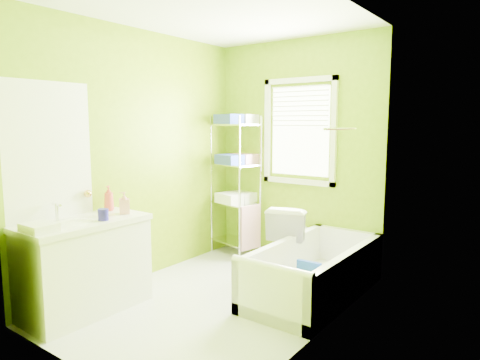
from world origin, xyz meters
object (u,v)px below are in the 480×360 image
Objects in this scene: bathtub at (313,279)px; vanity at (84,263)px; wire_shelf_unit at (237,169)px; toilet at (292,237)px.

vanity reaches higher than bathtub.
wire_shelf_unit is (-1.39, 0.64, 0.91)m from bathtub.
toilet is at bearing -8.20° from wire_shelf_unit.
toilet is 0.43× the size of wire_shelf_unit.
vanity is at bearing 49.33° from toilet.
vanity is (-1.46, -1.50, 0.27)m from bathtub.
wire_shelf_unit is (0.06, 2.14, 0.64)m from vanity.
bathtub is 2.15× the size of toilet.
wire_shelf_unit is at bearing 155.31° from bathtub.
toilet is at bearing 65.43° from vanity.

